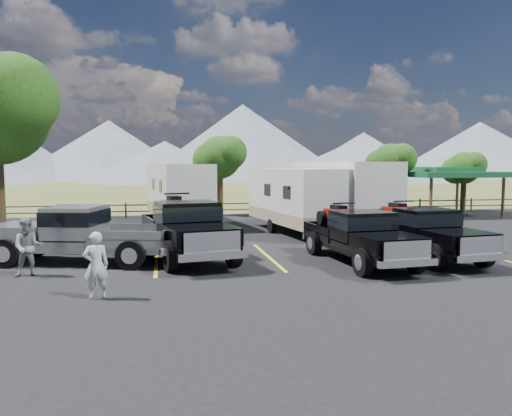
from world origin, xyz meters
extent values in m
plane|color=#4E5C27|center=(0.00, 0.00, 0.00)|extent=(320.00, 320.00, 0.00)
cube|color=black|center=(0.00, 3.00, 0.02)|extent=(44.00, 34.00, 0.04)
cube|color=yellow|center=(-6.00, 4.00, 0.04)|extent=(0.12, 5.50, 0.01)
cube|color=yellow|center=(-2.00, 4.00, 0.04)|extent=(0.12, 5.50, 0.01)
cube|color=yellow|center=(2.00, 4.00, 0.04)|extent=(0.12, 5.50, 0.01)
cube|color=yellow|center=(6.00, 4.00, 0.04)|extent=(0.12, 5.50, 0.01)
sphere|color=#1C4210|center=(-11.54, 8.20, 6.08)|extent=(3.52, 3.52, 3.52)
cylinder|color=black|center=(9.00, 17.00, 1.40)|extent=(0.39, 0.39, 2.80)
sphere|color=#1C4210|center=(9.00, 17.00, 3.50)|extent=(2.52, 2.52, 2.52)
sphere|color=#1C4210|center=(9.54, 16.55, 3.77)|extent=(1.98, 1.98, 1.98)
sphere|color=#1C4210|center=(8.50, 17.40, 3.32)|extent=(2.16, 2.16, 2.16)
cylinder|color=black|center=(15.00, 18.00, 1.26)|extent=(0.38, 0.38, 2.52)
sphere|color=#1C4210|center=(15.00, 18.00, 3.15)|extent=(2.24, 2.24, 2.24)
sphere|color=#1C4210|center=(15.48, 17.60, 3.39)|extent=(1.76, 1.76, 1.76)
sphere|color=#1C4210|center=(14.55, 18.35, 2.99)|extent=(1.92, 1.92, 1.92)
cylinder|color=black|center=(-2.00, 19.00, 1.54)|extent=(0.41, 0.41, 3.08)
sphere|color=#1C4210|center=(-2.00, 19.00, 3.85)|extent=(2.80, 2.80, 2.80)
sphere|color=#1C4210|center=(-1.40, 18.50, 4.15)|extent=(2.20, 2.20, 2.20)
sphere|color=#1C4210|center=(-2.56, 19.44, 3.65)|extent=(2.40, 2.40, 2.40)
cylinder|color=brown|center=(-12.00, 18.50, 0.50)|extent=(0.12, 0.12, 1.00)
cylinder|color=brown|center=(-8.00, 18.50, 0.50)|extent=(0.12, 0.12, 1.00)
cylinder|color=brown|center=(-4.00, 18.50, 0.50)|extent=(0.12, 0.12, 1.00)
cylinder|color=brown|center=(0.00, 18.50, 0.50)|extent=(0.12, 0.12, 1.00)
cylinder|color=brown|center=(4.00, 18.50, 0.50)|extent=(0.12, 0.12, 1.00)
cylinder|color=brown|center=(8.00, 18.50, 0.50)|extent=(0.12, 0.12, 1.00)
cylinder|color=brown|center=(12.00, 18.50, 0.50)|extent=(0.12, 0.12, 1.00)
cylinder|color=brown|center=(16.00, 18.50, 0.50)|extent=(0.12, 0.12, 1.00)
cube|color=brown|center=(2.00, 18.50, 0.45)|extent=(36.00, 0.06, 0.08)
cube|color=brown|center=(2.00, 18.50, 0.85)|extent=(36.00, 0.06, 0.08)
cylinder|color=brown|center=(10.50, 14.50, 1.30)|extent=(0.20, 0.20, 2.60)
cylinder|color=brown|center=(10.50, 19.50, 1.30)|extent=(0.20, 0.20, 2.60)
cylinder|color=brown|center=(15.50, 14.50, 1.30)|extent=(0.20, 0.20, 2.60)
cylinder|color=brown|center=(15.50, 19.50, 1.30)|extent=(0.20, 0.20, 2.60)
cube|color=#1A5D34|center=(13.00, 17.00, 2.75)|extent=(6.20, 6.20, 0.35)
cube|color=#1A5D34|center=(13.00, 17.00, 3.05)|extent=(3.50, 3.50, 0.35)
cone|color=slate|center=(-18.00, 112.00, 7.00)|extent=(44.00, 44.00, 14.00)
cone|color=slate|center=(14.00, 108.00, 9.00)|extent=(52.00, 52.00, 18.00)
cone|color=slate|center=(48.00, 114.00, 6.00)|extent=(40.00, 40.00, 12.00)
cone|color=slate|center=(80.00, 110.00, 7.50)|extent=(50.00, 50.00, 15.00)
cone|color=slate|center=(-5.00, 87.00, 4.00)|extent=(32.00, 32.00, 8.00)
cone|color=slate|center=(35.00, 84.00, 4.50)|extent=(40.00, 40.00, 9.00)
cube|color=black|center=(-4.93, 4.39, 0.73)|extent=(3.18, 6.54, 0.40)
cube|color=black|center=(-4.53, 2.31, 1.14)|extent=(2.45, 2.35, 0.55)
cube|color=black|center=(-4.90, 4.26, 1.52)|extent=(2.36, 2.08, 1.10)
cube|color=black|center=(-4.90, 4.26, 1.69)|extent=(2.41, 2.15, 0.49)
cube|color=black|center=(-5.31, 6.33, 1.04)|extent=(2.58, 2.99, 0.60)
cube|color=silver|center=(-4.31, 1.21, 1.08)|extent=(1.74, 0.42, 0.60)
cube|color=silver|center=(-4.30, 1.15, 0.67)|extent=(2.15, 0.60, 0.24)
cube|color=silver|center=(-5.56, 7.63, 0.67)|extent=(2.15, 0.58, 0.24)
cylinder|color=black|center=(-5.53, 2.05, 0.53)|extent=(0.51, 1.03, 0.99)
cylinder|color=black|center=(-3.50, 2.45, 0.53)|extent=(0.51, 1.03, 0.99)
cylinder|color=black|center=(-6.36, 6.33, 0.53)|extent=(0.51, 1.03, 0.99)
cylinder|color=black|center=(-4.33, 6.72, 0.53)|extent=(0.51, 1.03, 0.99)
cube|color=maroon|center=(-5.31, 6.33, 1.78)|extent=(1.03, 1.55, 0.38)
cube|color=black|center=(-5.31, 6.33, 2.05)|extent=(0.59, 0.89, 0.20)
cube|color=maroon|center=(-5.19, 5.74, 1.89)|extent=(0.94, 0.55, 0.24)
cylinder|color=black|center=(-5.21, 5.85, 2.27)|extent=(0.98, 0.25, 0.07)
cylinder|color=black|center=(-5.68, 5.64, 1.56)|extent=(0.40, 0.66, 0.62)
cylinder|color=black|center=(-4.71, 5.83, 1.56)|extent=(0.40, 0.66, 0.62)
cylinder|color=black|center=(-5.91, 6.83, 1.56)|extent=(0.40, 0.66, 0.62)
cylinder|color=black|center=(-4.94, 7.02, 1.56)|extent=(0.40, 0.66, 0.62)
cube|color=black|center=(0.83, 2.29, 0.64)|extent=(2.25, 5.61, 0.35)
cube|color=black|center=(1.00, 0.45, 1.00)|extent=(1.99, 1.89, 0.48)
cube|color=black|center=(0.84, 2.18, 1.34)|extent=(1.93, 1.65, 0.96)
cube|color=black|center=(0.84, 2.18, 1.48)|extent=(1.98, 1.72, 0.43)
cube|color=black|center=(0.68, 4.01, 0.91)|extent=(2.04, 2.46, 0.53)
cube|color=silver|center=(1.09, -0.52, 0.95)|extent=(1.54, 0.22, 0.53)
cube|color=silver|center=(1.09, -0.58, 0.59)|extent=(1.89, 0.34, 0.21)
cube|color=silver|center=(0.57, 5.16, 0.59)|extent=(1.89, 0.32, 0.21)
cylinder|color=black|center=(0.11, 0.32, 0.47)|extent=(0.36, 0.89, 0.86)
cylinder|color=black|center=(1.90, 0.48, 0.47)|extent=(0.36, 0.89, 0.86)
cylinder|color=black|center=(-0.24, 4.10, 0.47)|extent=(0.36, 0.89, 0.86)
cylinder|color=black|center=(1.56, 4.26, 0.47)|extent=(0.36, 0.89, 0.86)
cube|color=maroon|center=(0.68, 4.01, 1.56)|extent=(0.78, 1.30, 0.34)
cube|color=black|center=(0.68, 4.01, 1.80)|extent=(0.45, 0.75, 0.17)
cube|color=maroon|center=(0.73, 3.49, 1.65)|extent=(0.80, 0.40, 0.21)
cylinder|color=black|center=(0.72, 3.58, 1.99)|extent=(0.87, 0.14, 0.06)
cylinder|color=black|center=(0.30, 3.45, 1.37)|extent=(0.30, 0.56, 0.54)
cylinder|color=black|center=(1.16, 3.52, 1.37)|extent=(0.30, 0.56, 0.54)
cylinder|color=black|center=(0.20, 4.50, 1.37)|extent=(0.30, 0.56, 0.54)
cylinder|color=black|center=(1.06, 4.58, 1.37)|extent=(0.30, 0.56, 0.54)
cube|color=black|center=(3.39, 2.64, 0.65)|extent=(2.32, 5.66, 0.35)
cube|color=black|center=(3.58, 0.80, 1.01)|extent=(2.02, 1.92, 0.48)
cube|color=black|center=(3.40, 2.53, 1.34)|extent=(1.96, 1.68, 0.97)
cube|color=black|center=(3.40, 2.53, 1.49)|extent=(2.00, 1.74, 0.43)
cube|color=black|center=(3.21, 4.37, 0.91)|extent=(2.08, 2.49, 0.53)
cube|color=silver|center=(3.67, -0.18, 0.96)|extent=(1.55, 0.23, 0.53)
cube|color=silver|center=(3.68, -0.24, 0.59)|extent=(1.90, 0.36, 0.21)
cube|color=silver|center=(3.10, 5.53, 0.59)|extent=(1.90, 0.34, 0.21)
cylinder|color=black|center=(2.68, 0.65, 0.47)|extent=(0.38, 0.89, 0.87)
cylinder|color=black|center=(4.48, 0.83, 0.47)|extent=(0.38, 0.89, 0.87)
cylinder|color=black|center=(2.29, 4.46, 0.47)|extent=(0.38, 0.89, 0.87)
cylinder|color=black|center=(4.10, 4.64, 0.47)|extent=(0.38, 0.89, 0.87)
cube|color=maroon|center=(3.21, 4.37, 1.57)|extent=(0.80, 1.32, 0.34)
cube|color=black|center=(3.21, 4.37, 1.81)|extent=(0.46, 0.76, 0.17)
cube|color=maroon|center=(3.27, 3.85, 1.66)|extent=(0.80, 0.41, 0.21)
cylinder|color=black|center=(3.26, 3.94, 2.00)|extent=(0.87, 0.15, 0.06)
cylinder|color=black|center=(2.83, 3.80, 1.37)|extent=(0.30, 0.56, 0.54)
cylinder|color=black|center=(3.70, 3.89, 1.37)|extent=(0.30, 0.56, 0.54)
cylinder|color=black|center=(2.73, 4.86, 1.37)|extent=(0.30, 0.56, 0.54)
cylinder|color=black|center=(3.59, 4.95, 1.37)|extent=(0.30, 0.56, 0.54)
cube|color=white|center=(-4.88, 14.57, 2.01)|extent=(3.59, 8.05, 2.80)
cube|color=gray|center=(-4.88, 14.57, 0.92)|extent=(3.62, 8.09, 0.62)
cube|color=black|center=(-5.84, 12.47, 2.29)|extent=(0.16, 0.93, 0.62)
cube|color=black|center=(-3.36, 12.83, 2.29)|extent=(0.16, 0.93, 0.62)
cylinder|color=black|center=(-6.08, 14.71, 0.40)|extent=(0.36, 0.75, 0.73)
cylinder|color=black|center=(-3.77, 15.05, 0.40)|extent=(0.36, 0.75, 0.73)
cube|color=black|center=(-4.18, 9.81, 0.56)|extent=(0.39, 1.86, 0.10)
cube|color=white|center=(0.64, 10.06, 1.88)|extent=(3.31, 7.52, 2.62)
cube|color=gray|center=(0.64, 10.06, 0.86)|extent=(3.34, 7.56, 0.58)
cube|color=black|center=(-0.27, 8.10, 2.14)|extent=(0.14, 0.87, 0.58)
cube|color=black|center=(2.05, 8.43, 2.14)|extent=(0.14, 0.87, 0.58)
cylinder|color=black|center=(-0.49, 10.20, 0.38)|extent=(0.33, 0.71, 0.68)
cylinder|color=black|center=(1.68, 10.50, 0.38)|extent=(0.33, 0.71, 0.68)
cube|color=black|center=(1.26, 5.60, 0.52)|extent=(0.36, 1.74, 0.10)
cube|color=white|center=(3.14, 10.57, 2.07)|extent=(3.39, 8.24, 2.88)
cube|color=gray|center=(3.14, 10.57, 0.95)|extent=(3.42, 8.28, 0.64)
cube|color=black|center=(2.07, 8.45, 2.36)|extent=(0.12, 0.96, 0.64)
cube|color=black|center=(4.64, 8.72, 2.36)|extent=(0.12, 0.96, 0.64)
cylinder|color=black|center=(1.91, 10.76, 0.41)|extent=(0.34, 0.77, 0.75)
cylinder|color=black|center=(4.31, 11.02, 0.41)|extent=(0.34, 0.77, 0.75)
cube|color=black|center=(3.67, 5.63, 0.57)|extent=(0.33, 1.93, 0.11)
cube|color=gray|center=(-8.54, 4.10, 0.70)|extent=(6.28, 3.40, 0.38)
cube|color=gray|center=(-10.48, 4.62, 1.09)|extent=(2.34, 2.43, 0.52)
cube|color=gray|center=(-8.66, 4.13, 1.46)|extent=(2.09, 2.33, 1.05)
cube|color=black|center=(-8.66, 4.13, 1.61)|extent=(2.16, 2.38, 0.47)
cube|color=gray|center=(-6.71, 3.61, 0.99)|extent=(2.95, 2.59, 0.58)
cube|color=silver|center=(-5.49, 3.29, 0.64)|extent=(0.69, 2.03, 0.23)
cylinder|color=black|center=(-10.29, 5.59, 0.51)|extent=(0.99, 0.55, 0.94)
cylinder|color=black|center=(-10.80, 3.68, 0.51)|extent=(0.99, 0.55, 0.94)
cylinder|color=black|center=(-6.27, 4.52, 0.51)|extent=(0.99, 0.55, 0.94)
cylinder|color=black|center=(-6.78, 2.61, 0.51)|extent=(0.99, 0.55, 0.94)
imported|color=silver|center=(-7.42, -0.75, 0.89)|extent=(0.68, 0.52, 1.69)
imported|color=gray|center=(-9.73, 2.21, 0.92)|extent=(0.93, 0.77, 1.76)
camera|label=1|loc=(-5.79, -13.54, 3.39)|focal=35.00mm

